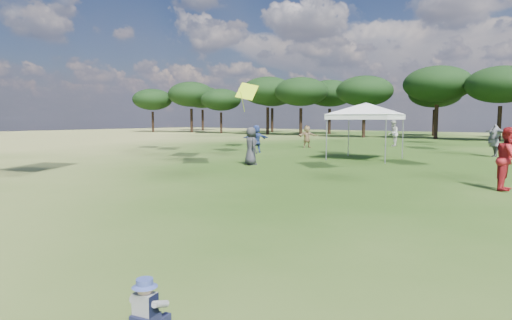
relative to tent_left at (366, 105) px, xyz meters
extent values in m
cylinder|color=black|center=(-43.66, 22.43, -1.21)|extent=(0.35, 0.35, 3.09)
ellipsoid|color=black|center=(-43.66, 22.43, 2.20)|extent=(6.01, 6.01, 3.24)
cylinder|color=black|center=(-37.38, 24.51, -1.00)|extent=(0.40, 0.40, 3.51)
ellipsoid|color=black|center=(-37.38, 24.51, 2.87)|extent=(6.82, 6.82, 3.68)
cylinder|color=black|center=(-31.52, 24.51, -1.29)|extent=(0.33, 0.33, 2.92)
ellipsoid|color=black|center=(-31.52, 24.51, 1.92)|extent=(5.67, 5.67, 3.06)
cylinder|color=black|center=(-23.62, 24.71, -1.01)|extent=(0.40, 0.40, 3.49)
ellipsoid|color=black|center=(-23.62, 24.71, 2.84)|extent=(6.79, 6.79, 3.66)
cylinder|color=black|center=(-18.48, 24.43, -1.10)|extent=(0.38, 0.38, 3.32)
ellipsoid|color=black|center=(-18.48, 24.43, 2.55)|extent=(6.44, 6.44, 3.47)
cylinder|color=black|center=(-10.07, 23.71, -1.18)|extent=(0.36, 0.36, 3.14)
ellipsoid|color=black|center=(-10.07, 23.71, 2.28)|extent=(6.11, 6.11, 3.29)
cylinder|color=black|center=(-2.95, 25.23, -1.02)|extent=(0.40, 0.40, 3.46)
ellipsoid|color=black|center=(-2.95, 25.23, 2.79)|extent=(6.73, 6.73, 3.63)
cylinder|color=black|center=(2.86, 24.05, -1.15)|extent=(0.37, 0.37, 3.21)
ellipsoid|color=black|center=(2.86, 24.05, 2.38)|extent=(6.24, 6.24, 3.36)
cylinder|color=black|center=(-43.49, 33.21, -0.97)|extent=(0.41, 0.41, 3.56)
ellipsoid|color=black|center=(-43.49, 33.21, 2.95)|extent=(6.92, 6.92, 3.73)
cylinder|color=black|center=(-28.65, 32.97, -0.94)|extent=(0.41, 0.41, 3.62)
ellipsoid|color=black|center=(-28.65, 32.97, 3.04)|extent=(7.03, 7.03, 3.79)
cylinder|color=black|center=(-17.96, 30.98, -1.07)|extent=(0.39, 0.39, 3.37)
ellipsoid|color=black|center=(-17.96, 30.98, 2.64)|extent=(6.54, 6.54, 3.53)
cylinder|color=black|center=(-5.08, 32.73, -1.20)|extent=(0.36, 0.36, 3.11)
ellipsoid|color=black|center=(-5.08, 32.73, 2.23)|extent=(6.05, 6.05, 3.26)
cylinder|color=gray|center=(-1.39, -1.56, -1.65)|extent=(0.06, 0.06, 2.20)
cylinder|color=gray|center=(1.56, -1.39, -1.65)|extent=(0.06, 0.06, 2.20)
cylinder|color=gray|center=(-1.56, 1.39, -1.65)|extent=(0.06, 0.06, 2.20)
cylinder|color=gray|center=(1.39, 1.56, -1.65)|extent=(0.06, 0.06, 2.20)
cube|color=white|center=(0.00, 0.00, -0.60)|extent=(3.30, 3.30, 0.25)
pyramid|color=white|center=(0.00, 0.00, 0.12)|extent=(6.34, 6.34, 0.60)
cube|color=#161932|center=(5.21, -18.03, -2.71)|extent=(0.12, 0.21, 0.09)
cube|color=white|center=(5.32, -18.17, -2.48)|extent=(0.24, 0.19, 0.22)
cylinder|color=white|center=(5.17, -18.14, -2.48)|extent=(0.11, 0.22, 0.14)
cylinder|color=white|center=(5.44, -18.08, -2.48)|extent=(0.11, 0.22, 0.14)
sphere|color=#E0B293|center=(5.32, -18.17, -2.33)|extent=(0.15, 0.15, 0.15)
cone|color=#4B5AB1|center=(5.32, -18.17, -2.29)|extent=(0.25, 0.25, 0.03)
cylinder|color=#4B5AB1|center=(5.32, -18.17, -2.26)|extent=(0.17, 0.17, 0.07)
imported|color=#2F2F34|center=(-3.05, -5.61, -1.90)|extent=(0.99, 0.87, 1.70)
imported|color=#AD1C23|center=(7.09, -6.54, -1.83)|extent=(0.70, 0.90, 1.84)
imported|color=beige|center=(-2.38, 10.94, -1.79)|extent=(0.92, 1.07, 1.93)
imported|color=navy|center=(-7.05, 0.13, -1.91)|extent=(1.40, 1.50, 1.68)
imported|color=#91734F|center=(-6.81, 5.87, -1.96)|extent=(1.31, 1.43, 1.59)
imported|color=#535258|center=(5.03, 5.64, -1.87)|extent=(1.70, 2.12, 1.76)
plane|color=#B8E117|center=(-10.31, 3.39, 1.25)|extent=(1.73, 1.86, 1.45)
camera|label=1|loc=(8.61, -20.74, -0.67)|focal=30.00mm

